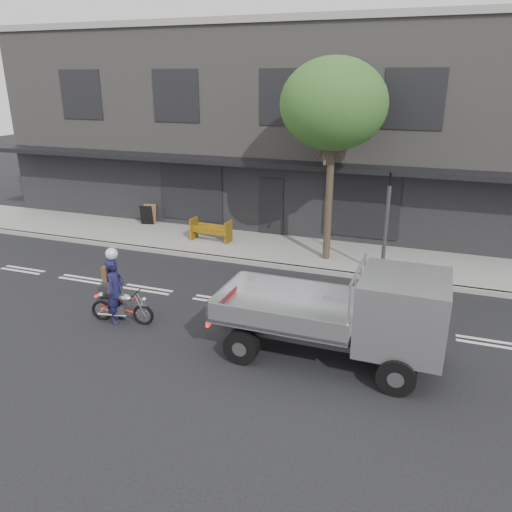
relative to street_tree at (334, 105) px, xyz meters
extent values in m
plane|color=black|center=(-2.20, -4.20, -5.28)|extent=(80.00, 80.00, 0.00)
cube|color=gray|center=(-2.20, 0.50, -5.20)|extent=(32.00, 3.20, 0.15)
cube|color=gray|center=(-2.20, -1.10, -5.20)|extent=(32.00, 0.20, 0.15)
cube|color=slate|center=(-2.20, 7.10, -1.28)|extent=(26.00, 10.00, 8.00)
cylinder|color=#382B21|center=(0.00, 0.00, -3.28)|extent=(0.24, 0.24, 4.00)
ellipsoid|color=#2E5520|center=(0.00, 0.00, 0.02)|extent=(3.40, 3.40, 2.89)
cylinder|color=#2D2D30|center=(2.00, -0.85, -3.78)|extent=(0.12, 0.12, 3.00)
imported|color=black|center=(2.00, -0.85, -2.03)|extent=(0.08, 0.10, 0.50)
torus|color=black|center=(-4.65, -6.34, -5.00)|extent=(0.58, 0.15, 0.57)
torus|color=black|center=(-3.48, -6.20, -5.00)|extent=(0.58, 0.15, 0.57)
cube|color=#2D2D30|center=(-4.11, -6.27, -4.91)|extent=(0.31, 0.23, 0.24)
ellipsoid|color=#AAA9AE|center=(-3.98, -6.26, -4.57)|extent=(0.49, 0.32, 0.23)
cube|color=black|center=(-4.38, -6.31, -4.59)|extent=(0.48, 0.25, 0.07)
cylinder|color=black|center=(-3.63, -6.21, -4.41)|extent=(0.10, 0.51, 0.03)
imported|color=#16153A|center=(-4.22, -6.27, -4.40)|extent=(0.49, 0.69, 1.75)
cylinder|color=black|center=(-0.40, -7.05, -4.88)|extent=(0.81, 0.31, 0.80)
cylinder|color=black|center=(-0.38, -5.25, -4.88)|extent=(0.81, 0.31, 0.80)
cylinder|color=black|center=(2.98, -7.09, -4.88)|extent=(0.81, 0.31, 0.80)
cylinder|color=black|center=(3.00, -5.29, -4.88)|extent=(0.81, 0.31, 0.80)
cube|color=#2D2D30|center=(1.30, -6.17, -4.70)|extent=(4.87, 1.11, 0.15)
cube|color=#B3B2B8|center=(2.94, -6.19, -3.85)|extent=(1.82, 1.92, 1.58)
cube|color=black|center=(2.94, -6.19, -3.40)|extent=(1.60, 1.81, 0.58)
cube|color=#B5B5BA|center=(0.40, -6.16, -4.31)|extent=(3.19, 2.10, 0.11)
camera|label=1|loc=(3.24, -16.19, 0.82)|focal=35.00mm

